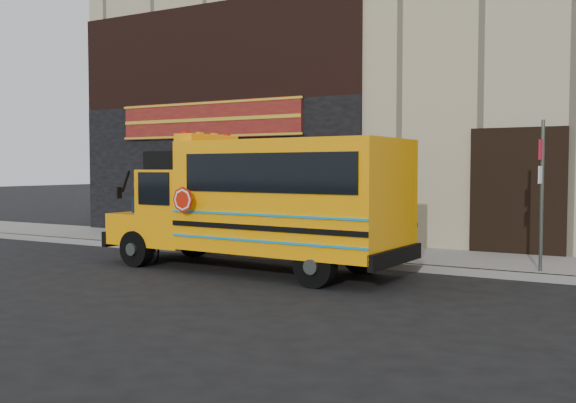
% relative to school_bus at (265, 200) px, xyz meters
% --- Properties ---
extents(ground, '(120.00, 120.00, 0.00)m').
position_rel_school_bus_xyz_m(ground, '(0.29, -0.98, -1.51)').
color(ground, black).
rests_on(ground, ground).
extents(curb, '(40.00, 0.20, 0.15)m').
position_rel_school_bus_xyz_m(curb, '(0.29, 1.62, -1.43)').
color(curb, gray).
rests_on(curb, ground).
extents(sidewalk, '(40.00, 3.00, 0.15)m').
position_rel_school_bus_xyz_m(sidewalk, '(0.29, 3.12, -1.43)').
color(sidewalk, gray).
rests_on(sidewalk, ground).
extents(building, '(20.00, 10.70, 12.00)m').
position_rel_school_bus_xyz_m(building, '(0.25, 9.47, 4.62)').
color(building, tan).
rests_on(building, sidewalk).
extents(school_bus, '(7.03, 2.62, 2.92)m').
position_rel_school_bus_xyz_m(school_bus, '(0.00, 0.00, 0.00)').
color(school_bus, black).
rests_on(school_bus, ground).
extents(sign_pole, '(0.08, 0.27, 3.13)m').
position_rel_school_bus_xyz_m(sign_pole, '(5.16, 1.95, 0.22)').
color(sign_pole, '#444C47').
rests_on(sign_pole, ground).
extents(bicycle, '(1.58, 0.98, 0.92)m').
position_rel_school_bus_xyz_m(bicycle, '(-3.34, -0.00, -1.05)').
color(bicycle, black).
rests_on(bicycle, ground).
extents(cyclist, '(0.58, 0.75, 1.84)m').
position_rel_school_bus_xyz_m(cyclist, '(-3.41, -0.01, -0.59)').
color(cyclist, black).
rests_on(cyclist, ground).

